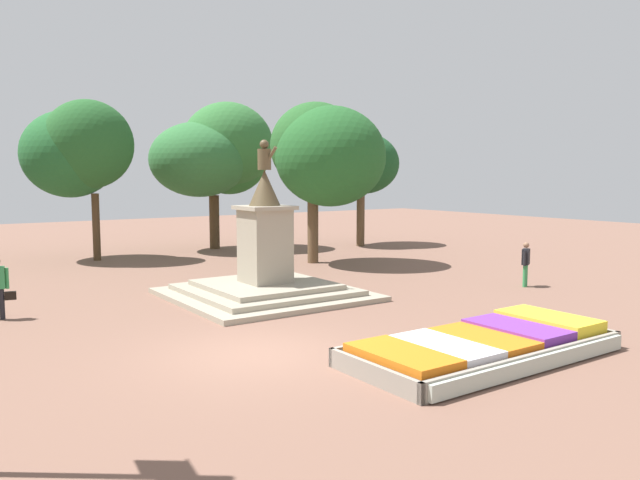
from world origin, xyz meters
The scene contains 8 objects.
ground_plane centered at (0.00, 0.00, 0.00)m, with size 85.06×85.06×0.00m, color brown.
flower_planter centered at (3.90, -2.92, 0.24)m, with size 6.05×2.75×0.60m.
statue_monument centered at (3.28, 5.38, 0.84)m, with size 5.57×5.57×4.88m.
pedestrian_near_planter centered at (11.50, 1.93, 0.87)m, with size 0.51×0.37×1.53m.
park_tree_far_left centered at (0.62, 17.27, 4.89)m, with size 4.59×4.86×7.06m.
park_tree_behind_statue centered at (14.53, 15.12, 4.28)m, with size 4.49×3.67×6.08m.
park_tree_far_right centered at (8.96, 10.28, 4.74)m, with size 4.63×5.05×6.90m.
park_tree_mid_canopy centered at (7.54, 17.74, 4.88)m, with size 6.33×5.03×7.49m.
Camera 1 is at (-6.21, -11.44, 3.80)m, focal length 35.00 mm.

